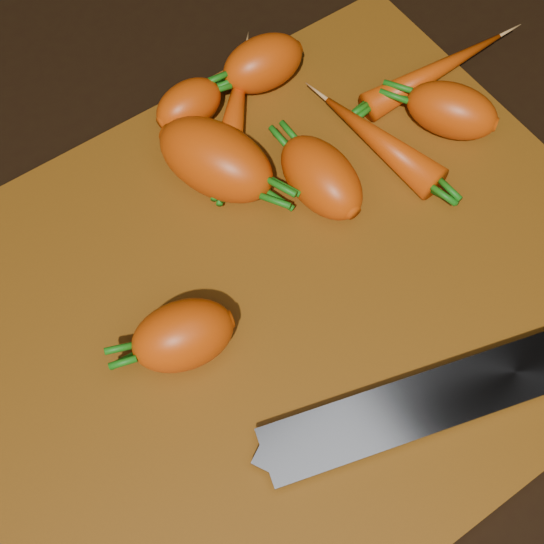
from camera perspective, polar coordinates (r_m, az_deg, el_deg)
ground at (r=0.56m, az=0.59°, el=-2.42°), size 2.00×2.00×0.01m
cutting_board at (r=0.55m, az=0.60°, el=-1.93°), size 0.50×0.40×0.01m
carrot_0 at (r=0.51m, az=-6.72°, el=-4.76°), size 0.08×0.06×0.05m
carrot_1 at (r=0.57m, az=-4.26°, el=8.44°), size 0.09×0.11×0.06m
carrot_2 at (r=0.57m, az=3.73°, el=7.12°), size 0.05×0.08×0.05m
carrot_3 at (r=0.64m, az=-0.69°, el=15.44°), size 0.07×0.05×0.04m
carrot_4 at (r=0.62m, az=-6.27°, el=12.38°), size 0.06×0.04×0.04m
carrot_5 at (r=0.62m, az=13.39°, el=11.74°), size 0.07×0.08×0.04m
carrot_6 at (r=0.62m, az=-2.82°, el=11.96°), size 0.10×0.11×0.03m
carrot_7 at (r=0.66m, az=12.20°, el=14.58°), size 0.14×0.03×0.02m
carrot_8 at (r=0.60m, az=8.12°, el=9.74°), size 0.05×0.12×0.03m
knife at (r=0.52m, az=13.69°, el=-8.85°), size 0.36×0.13×0.02m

